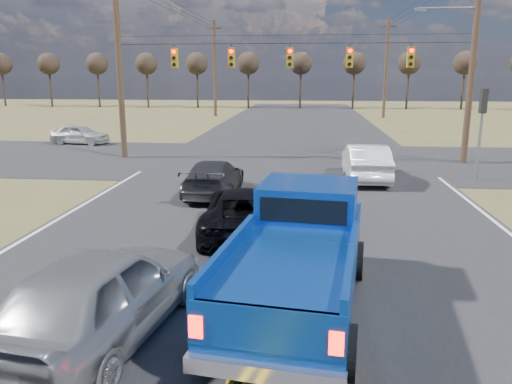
# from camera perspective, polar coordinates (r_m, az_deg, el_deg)

# --- Properties ---
(ground) EXTENTS (160.00, 160.00, 0.00)m
(ground) POSITION_cam_1_polar(r_m,az_deg,el_deg) (9.46, -0.49, -14.93)
(ground) COLOR brown
(ground) RESTS_ON ground
(road_main) EXTENTS (14.00, 120.00, 0.02)m
(road_main) POSITION_cam_1_polar(r_m,az_deg,el_deg) (18.85, 2.81, -0.45)
(road_main) COLOR #28282B
(road_main) RESTS_ON ground
(road_cross) EXTENTS (120.00, 12.00, 0.02)m
(road_cross) POSITION_cam_1_polar(r_m,az_deg,el_deg) (26.68, 3.72, 3.62)
(road_cross) COLOR #28282B
(road_cross) RESTS_ON ground
(signal_gantry) EXTENTS (19.60, 4.83, 10.00)m
(signal_gantry) POSITION_cam_1_polar(r_m,az_deg,el_deg) (26.09, 5.00, 14.55)
(signal_gantry) COLOR #473323
(signal_gantry) RESTS_ON ground
(utility_poles) EXTENTS (19.60, 58.32, 10.00)m
(utility_poles) POSITION_cam_1_polar(r_m,az_deg,el_deg) (25.32, 3.81, 14.98)
(utility_poles) COLOR #473323
(utility_poles) RESTS_ON ground
(treeline) EXTENTS (87.00, 117.80, 7.40)m
(treeline) POSITION_cam_1_polar(r_m,az_deg,el_deg) (35.28, 4.42, 15.26)
(treeline) COLOR #33261C
(treeline) RESTS_ON ground
(pickup_truck) EXTENTS (2.99, 6.21, 2.24)m
(pickup_truck) POSITION_cam_1_polar(r_m,az_deg,el_deg) (9.67, 4.91, -7.27)
(pickup_truck) COLOR black
(pickup_truck) RESTS_ON ground
(silver_suv) EXTENTS (2.75, 5.22, 1.69)m
(silver_suv) POSITION_cam_1_polar(r_m,az_deg,el_deg) (9.03, -17.32, -11.05)
(silver_suv) COLOR gray
(silver_suv) RESTS_ON ground
(black_suv) EXTENTS (2.53, 4.95, 1.34)m
(black_suv) POSITION_cam_1_polar(r_m,az_deg,el_deg) (14.31, -1.34, -2.13)
(black_suv) COLOR black
(black_suv) RESTS_ON ground
(white_car_queue) EXTENTS (1.72, 4.80, 1.58)m
(white_car_queue) POSITION_cam_1_polar(r_m,az_deg,el_deg) (22.04, 12.42, 3.36)
(white_car_queue) COLOR silver
(white_car_queue) RESTS_ON ground
(dgrey_car_queue) EXTENTS (1.88, 4.56, 1.32)m
(dgrey_car_queue) POSITION_cam_1_polar(r_m,az_deg,el_deg) (19.00, -4.85, 1.67)
(dgrey_car_queue) COLOR #2C2D31
(dgrey_car_queue) RESTS_ON ground
(cross_car_west) EXTENTS (2.08, 4.01, 1.30)m
(cross_car_west) POSITION_cam_1_polar(r_m,az_deg,el_deg) (34.80, -19.50, 6.24)
(cross_car_west) COLOR silver
(cross_car_west) RESTS_ON ground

